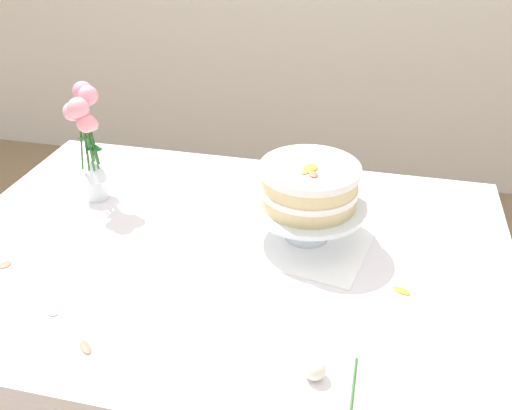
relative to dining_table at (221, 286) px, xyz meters
The scene contains 10 objects.
dining_table is the anchor object (origin of this frame).
linen_napkin 0.25m from the dining_table, 33.38° to the left, with size 0.32×0.32×0.00m, color white.
cake_stand 0.29m from the dining_table, 33.38° to the left, with size 0.29×0.29×0.10m.
layer_cake 0.34m from the dining_table, 33.36° to the left, with size 0.24×0.24×0.11m.
flower_vase 0.54m from the dining_table, 155.55° to the left, with size 0.09×0.11×0.33m.
fallen_rose 0.44m from the dining_table, 48.96° to the right, with size 0.10×0.12×0.04m.
loose_petal_0 0.40m from the dining_table, 115.88° to the right, with size 0.04×0.02×0.00m, color #E56B51.
loose_petal_1 0.44m from the dining_table, ahead, with size 0.04×0.02×0.00m, color orange.
loose_petal_2 0.52m from the dining_table, 162.69° to the right, with size 0.03×0.03×0.00m, color #E56B51.
loose_petal_3 0.41m from the dining_table, 136.94° to the right, with size 0.04×0.02×0.00m, color pink.
Camera 1 is at (0.33, -1.06, 1.53)m, focal length 38.60 mm.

